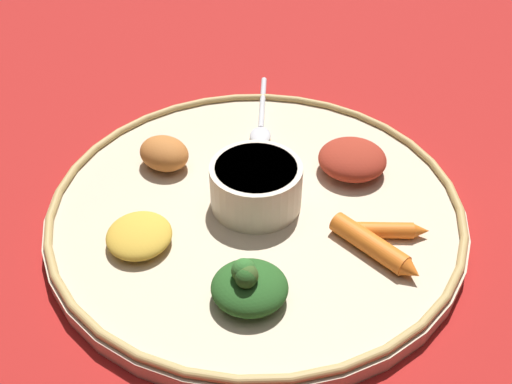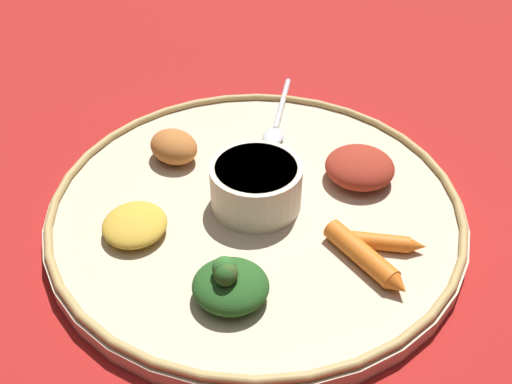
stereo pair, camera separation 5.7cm
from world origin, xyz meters
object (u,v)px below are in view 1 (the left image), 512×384
object	(u,v)px
spoon	(261,121)
carrot_near_spoon	(375,247)
carrot_outer	(385,230)
greens_pile	(249,285)
center_bowl	(256,184)

from	to	relation	value
spoon	carrot_near_spoon	bearing A→B (deg)	6.52
spoon	carrot_outer	bearing A→B (deg)	12.32
greens_pile	carrot_outer	world-z (taller)	greens_pile
carrot_outer	spoon	bearing A→B (deg)	-167.68
carrot_outer	carrot_near_spoon	bearing A→B (deg)	-49.60
carrot_near_spoon	carrot_outer	bearing A→B (deg)	130.40
center_bowl	greens_pile	xyz separation A→B (m)	(0.11, -0.04, -0.01)
spoon	greens_pile	distance (m)	0.26
center_bowl	greens_pile	world-z (taller)	center_bowl
center_bowl	carrot_outer	world-z (taller)	center_bowl
greens_pile	carrot_near_spoon	world-z (taller)	greens_pile
center_bowl	carrot_near_spoon	xyz separation A→B (m)	(0.10, 0.08, -0.02)
carrot_near_spoon	greens_pile	bearing A→B (deg)	-83.78
spoon	greens_pile	world-z (taller)	greens_pile
center_bowl	carrot_outer	size ratio (longest dim) A/B	1.13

